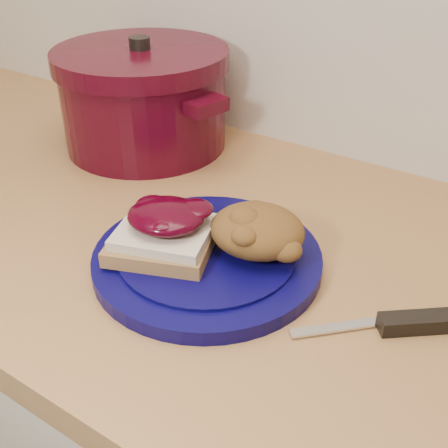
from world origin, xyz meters
The scene contains 6 objects.
plate centered at (-0.01, 1.44, 0.91)m, with size 0.26×0.26×0.02m, color #07043E.
sandwich centered at (-0.05, 1.41, 0.95)m, with size 0.14×0.13×0.06m.
stuffing_mound centered at (0.04, 1.47, 0.95)m, with size 0.11×0.09×0.05m, color brown.
butter_knife centered at (0.18, 1.44, 0.90)m, with size 0.15×0.01×0.00m, color silver.
dutch_oven centered at (-0.29, 1.66, 0.98)m, with size 0.33×0.32×0.18m.
pepper_grinder centered at (-0.29, 1.66, 0.96)m, with size 0.05×0.05×0.12m.
Camera 1 is at (0.30, 1.01, 1.29)m, focal length 45.00 mm.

